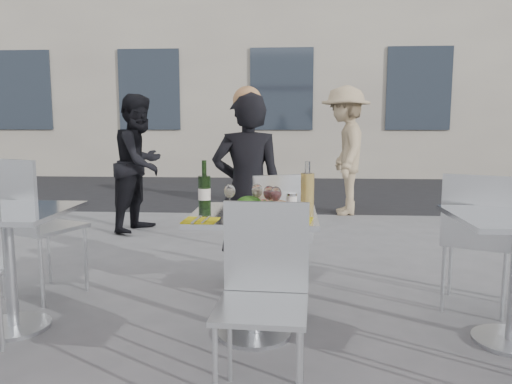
# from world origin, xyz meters

# --- Properties ---
(ground) EXTENTS (80.00, 80.00, 0.00)m
(ground) POSITION_xyz_m (0.00, 0.00, 0.00)
(ground) COLOR slate
(street_asphalt) EXTENTS (24.00, 5.00, 0.00)m
(street_asphalt) POSITION_xyz_m (0.00, 6.50, 0.00)
(street_asphalt) COLOR black
(street_asphalt) RESTS_ON ground
(main_table) EXTENTS (0.72, 0.72, 0.75)m
(main_table) POSITION_xyz_m (0.00, 0.00, 0.54)
(main_table) COLOR #B7BABF
(main_table) RESTS_ON ground
(side_table_left) EXTENTS (0.72, 0.72, 0.75)m
(side_table_left) POSITION_xyz_m (-1.50, 0.00, 0.54)
(side_table_left) COLOR #B7BABF
(side_table_left) RESTS_ON ground
(chair_far) EXTENTS (0.54, 0.55, 0.93)m
(chair_far) POSITION_xyz_m (0.13, 0.53, 0.55)
(chair_far) COLOR silver
(chair_far) RESTS_ON ground
(chair_near) EXTENTS (0.43, 0.44, 0.90)m
(chair_near) POSITION_xyz_m (0.09, -0.63, 0.53)
(chair_near) COLOR silver
(chair_near) RESTS_ON ground
(side_chair_lfar) EXTENTS (0.62, 0.62, 1.02)m
(side_chair_lfar) POSITION_xyz_m (-1.63, 0.51, 0.61)
(side_chair_lfar) COLOR silver
(side_chair_lfar) RESTS_ON ground
(side_chair_rfar) EXTENTS (0.57, 0.58, 0.94)m
(side_chair_rfar) POSITION_xyz_m (1.44, 0.47, 0.56)
(side_chair_rfar) COLOR silver
(side_chair_rfar) RESTS_ON ground
(woman_diner) EXTENTS (0.58, 0.42, 1.49)m
(woman_diner) POSITION_xyz_m (-0.12, 0.95, 0.75)
(woman_diner) COLOR black
(woman_diner) RESTS_ON ground
(pedestrian_a) EXTENTS (0.79, 0.91, 1.59)m
(pedestrian_a) POSITION_xyz_m (-1.54, 2.86, 0.80)
(pedestrian_a) COLOR black
(pedestrian_a) RESTS_ON ground
(pedestrian_b) EXTENTS (0.67, 1.15, 1.76)m
(pedestrian_b) POSITION_xyz_m (0.96, 4.09, 0.88)
(pedestrian_b) COLOR tan
(pedestrian_b) RESTS_ON ground
(pizza_near) EXTENTS (0.30, 0.30, 0.02)m
(pizza_near) POSITION_xyz_m (0.06, -0.14, 0.76)
(pizza_near) COLOR #B99148
(pizza_near) RESTS_ON main_table
(pizza_far) EXTENTS (0.32, 0.32, 0.03)m
(pizza_far) POSITION_xyz_m (0.06, 0.19, 0.77)
(pizza_far) COLOR white
(pizza_far) RESTS_ON main_table
(salad_plate) EXTENTS (0.22, 0.22, 0.09)m
(salad_plate) POSITION_xyz_m (-0.04, 0.08, 0.79)
(salad_plate) COLOR white
(salad_plate) RESTS_ON main_table
(wine_bottle) EXTENTS (0.07, 0.08, 0.29)m
(wine_bottle) POSITION_xyz_m (-0.31, 0.11, 0.86)
(wine_bottle) COLOR #274C1C
(wine_bottle) RESTS_ON main_table
(carafe) EXTENTS (0.08, 0.08, 0.29)m
(carafe) POSITION_xyz_m (0.31, 0.12, 0.87)
(carafe) COLOR #E7C462
(carafe) RESTS_ON main_table
(sugar_shaker) EXTENTS (0.06, 0.06, 0.11)m
(sugar_shaker) POSITION_xyz_m (0.22, 0.07, 0.80)
(sugar_shaker) COLOR white
(sugar_shaker) RESTS_ON main_table
(wineglass_white_a) EXTENTS (0.07, 0.07, 0.16)m
(wineglass_white_a) POSITION_xyz_m (-0.15, 0.07, 0.86)
(wineglass_white_a) COLOR white
(wineglass_white_a) RESTS_ON main_table
(wineglass_white_b) EXTENTS (0.07, 0.07, 0.16)m
(wineglass_white_b) POSITION_xyz_m (0.01, 0.10, 0.86)
(wineglass_white_b) COLOR white
(wineglass_white_b) RESTS_ON main_table
(wineglass_red_a) EXTENTS (0.07, 0.07, 0.16)m
(wineglass_red_a) POSITION_xyz_m (0.13, -0.02, 0.86)
(wineglass_red_a) COLOR white
(wineglass_red_a) RESTS_ON main_table
(wineglass_red_b) EXTENTS (0.07, 0.07, 0.16)m
(wineglass_red_b) POSITION_xyz_m (0.09, 0.01, 0.86)
(wineglass_red_b) COLOR white
(wineglass_red_b) RESTS_ON main_table
(napkin_left) EXTENTS (0.19, 0.20, 0.01)m
(napkin_left) POSITION_xyz_m (-0.27, -0.26, 0.75)
(napkin_left) COLOR yellow
(napkin_left) RESTS_ON main_table
(napkin_right) EXTENTS (0.20, 0.20, 0.01)m
(napkin_right) POSITION_xyz_m (0.23, -0.21, 0.75)
(napkin_right) COLOR yellow
(napkin_right) RESTS_ON main_table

